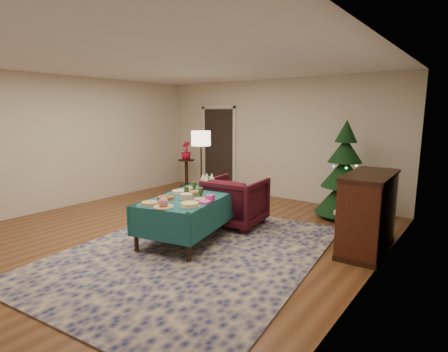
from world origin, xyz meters
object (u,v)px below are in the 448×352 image
Objects in this scene: buffet_table at (190,205)px; christmas_tree at (344,175)px; piano at (368,213)px; side_table at (186,174)px; floor_lamp at (201,143)px; gift_box at (210,198)px; potted_plant at (186,154)px; armchair at (236,199)px.

christmas_tree is (1.50, 2.58, 0.28)m from buffet_table.
christmas_tree is 1.38× the size of piano.
floor_lamp is at bearing -38.38° from side_table.
gift_box is at bearing -45.53° from floor_lamp.
buffet_table is 1.94m from floor_lamp.
buffet_table is at bearing -45.88° from side_table.
christmas_tree is at bearing -2.54° from potted_plant.
gift_box is 0.12× the size of armchair.
potted_plant reaches higher than gift_box.
gift_box is at bearing -112.52° from christmas_tree.
floor_lamp reaches higher than potted_plant.
buffet_table is at bearing 177.59° from gift_box.
armchair is (0.17, 0.99, -0.07)m from buffet_table.
christmas_tree reaches higher than floor_lamp.
piano is (3.33, -0.25, -0.80)m from floor_lamp.
floor_lamp reaches higher than piano.
gift_box is at bearing -41.88° from potted_plant.
gift_box reaches higher than side_table.
piano reaches higher than armchair.
potted_plant is at bearing -38.73° from armchair.
armchair is at bearing -31.91° from potted_plant.
floor_lamp is at bearing -38.38° from potted_plant.
christmas_tree is at bearing 120.62° from piano.
side_table is at bearing 162.53° from piano.
floor_lamp is 2.11× the size of side_table.
floor_lamp is at bearing -27.85° from armchair.
buffet_table is 0.46m from gift_box.
christmas_tree reaches higher than gift_box.
piano is (0.82, -1.39, -0.27)m from christmas_tree.
armchair is at bearing -129.77° from christmas_tree.
piano is at bearing -59.38° from christmas_tree.
armchair is at bearing -174.58° from piano.
gift_box is (0.42, -0.02, 0.18)m from buffet_table.
side_table is (-2.68, 2.76, -0.18)m from buffet_table.
side_table is (-1.67, 1.32, -0.99)m from floor_lamp.
gift_box is 4.18m from side_table.
gift_box is 0.08× the size of piano.
buffet_table is 1.21× the size of floor_lamp.
potted_plant is 0.25× the size of christmas_tree.
gift_box is 0.07× the size of floor_lamp.
piano is (4.99, -1.57, -0.34)m from potted_plant.
armchair is at bearing 80.04° from buffet_table.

